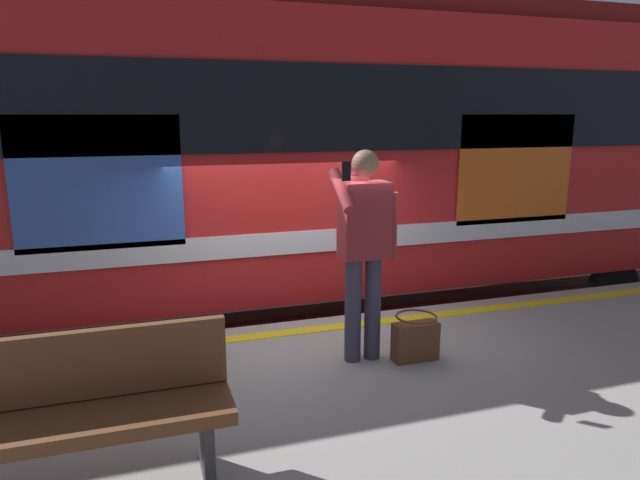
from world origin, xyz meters
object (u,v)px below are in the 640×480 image
object	(u,v)px
train_carriage	(293,144)
bench	(85,410)
handbag	(415,339)
passenger	(364,238)

from	to	relation	value
train_carriage	bench	distance (m)	4.92
bench	handbag	bearing A→B (deg)	-158.19
passenger	bench	bearing A→B (deg)	29.22
handbag	bench	size ratio (longest dim) A/B	0.25
handbag	train_carriage	bearing A→B (deg)	-86.25
handbag	bench	xyz separation A→B (m)	(2.54, 1.02, 0.30)
train_carriage	handbag	xyz separation A→B (m)	(-0.21, 3.15, -1.50)
train_carriage	passenger	world-z (taller)	train_carriage
passenger	handbag	size ratio (longest dim) A/B	4.47
passenger	handbag	xyz separation A→B (m)	(-0.42, 0.17, -0.87)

